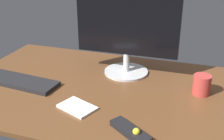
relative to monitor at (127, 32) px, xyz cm
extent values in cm
cube|color=brown|center=(-2.17, -19.54, -22.37)|extent=(140.00, 84.00, 2.00)
cylinder|color=#BBBBBB|center=(0.00, 0.00, -20.83)|extent=(21.89, 21.89, 1.09)
cylinder|color=#BBBBBB|center=(0.00, 0.00, -15.69)|extent=(3.09, 3.09, 9.18)
cube|color=black|center=(0.00, 0.00, 3.23)|extent=(49.66, 3.59, 28.67)
cube|color=black|center=(-43.33, -27.31, -20.38)|extent=(37.12, 15.20, 1.97)
cube|color=black|center=(15.32, -48.69, -20.27)|extent=(16.87, 13.71, 2.19)
sphere|color=yellow|center=(17.76, -50.34, -18.74)|extent=(2.53, 2.53, 2.53)
cylinder|color=#B23833|center=(36.88, -11.09, -16.98)|extent=(7.61, 7.61, 8.78)
cube|color=white|center=(-9.15, -39.12, -20.89)|extent=(16.88, 14.21, 0.96)
camera|label=1|loc=(35.48, -129.40, 39.88)|focal=46.74mm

